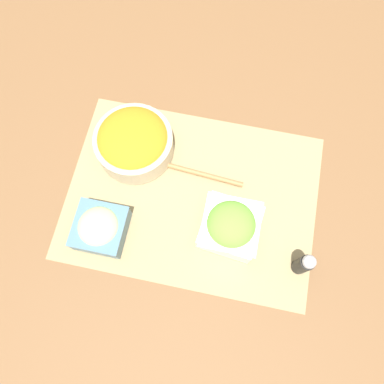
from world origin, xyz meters
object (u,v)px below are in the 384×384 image
cucumber_bowl (100,228)px  wooden_spoon (168,164)px  carrot_bowl (134,141)px  lettuce_bowl (230,226)px  pepper_shaker (304,264)px

cucumber_bowl → wooden_spoon: (0.11, 0.19, -0.02)m
carrot_bowl → wooden_spoon: size_ratio=0.74×
lettuce_bowl → pepper_shaker: size_ratio=1.37×
wooden_spoon → pepper_shaker: size_ratio=2.58×
lettuce_bowl → pepper_shaker: (0.17, -0.05, 0.01)m
cucumber_bowl → wooden_spoon: bearing=59.6°
wooden_spoon → lettuce_bowl: bearing=-36.5°
carrot_bowl → cucumber_bowl: 0.22m
cucumber_bowl → carrot_bowl: bearing=83.9°
lettuce_bowl → wooden_spoon: lettuce_bowl is taller
carrot_bowl → pepper_shaker: bearing=-25.8°
carrot_bowl → pepper_shaker: size_ratio=1.90×
carrot_bowl → wooden_spoon: 0.10m
cucumber_bowl → lettuce_bowl: bearing=12.2°
wooden_spoon → cucumber_bowl: bearing=-120.4°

